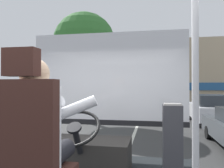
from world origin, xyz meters
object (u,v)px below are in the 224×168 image
object	(u,v)px
parked_car_white	(210,109)
fare_box	(172,143)
driver_seat	(30,162)
handrail_pole	(195,104)
steering_console	(87,154)
bus_driver	(38,129)

from	to	relation	value
parked_car_white	fare_box	bearing A→B (deg)	-105.93
fare_box	parked_car_white	size ratio (longest dim) A/B	0.22
driver_seat	handrail_pole	distance (m)	1.18
driver_seat	fare_box	size ratio (longest dim) A/B	1.49
steering_console	parked_car_white	size ratio (longest dim) A/B	0.28
handrail_pole	fare_box	bearing A→B (deg)	92.66
driver_seat	fare_box	bearing A→B (deg)	48.71
bus_driver	parked_car_white	world-z (taller)	bus_driver
bus_driver	parked_car_white	distance (m)	11.12
parked_car_white	driver_seat	bearing A→B (deg)	-109.42
bus_driver	steering_console	world-z (taller)	bus_driver
driver_seat	handrail_pole	bearing A→B (deg)	5.56
fare_box	parked_car_white	world-z (taller)	fare_box
bus_driver	parked_car_white	bearing A→B (deg)	70.40
driver_seat	handrail_pole	size ratio (longest dim) A/B	0.69
fare_box	parked_car_white	distance (m)	9.74
bus_driver	fare_box	size ratio (longest dim) A/B	0.91
driver_seat	parked_car_white	distance (m)	11.20
bus_driver	fare_box	xyz separation A→B (m)	(1.05, 1.09, -0.33)
steering_console	fare_box	size ratio (longest dim) A/B	1.23
driver_seat	bus_driver	xyz separation A→B (m)	(-0.00, 0.10, 0.20)
steering_console	handrail_pole	distance (m)	1.81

